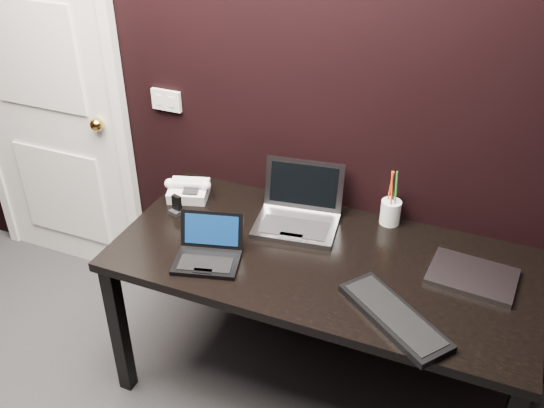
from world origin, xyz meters
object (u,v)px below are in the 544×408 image
at_px(door, 44,93).
at_px(netbook, 208,253).
at_px(silver_laptop, 298,214).
at_px(desk_phone, 189,190).
at_px(mobile_phone, 176,207).
at_px(pen_cup, 391,211).
at_px(ext_keyboard, 394,316).
at_px(desk, 321,272).
at_px(closed_laptop, 472,276).

bearing_deg(door, netbook, -24.68).
bearing_deg(silver_laptop, desk_phone, 179.37).
xyz_separation_m(mobile_phone, pen_cup, (0.90, 0.29, 0.03)).
bearing_deg(silver_laptop, ext_keyboard, -39.56).
distance_m(desk, closed_laptop, 0.59).
xyz_separation_m(netbook, ext_keyboard, (0.77, -0.06, -0.02)).
relative_size(netbook, closed_laptop, 0.90).
xyz_separation_m(door, silver_laptop, (1.47, -0.19, -0.26)).
bearing_deg(ext_keyboard, closed_laptop, 56.08).
distance_m(silver_laptop, closed_laptop, 0.76).
relative_size(closed_laptop, mobile_phone, 3.81).
distance_m(netbook, ext_keyboard, 0.77).
distance_m(door, closed_laptop, 2.26).
xyz_separation_m(silver_laptop, mobile_phone, (-0.53, -0.13, -0.01)).
height_order(netbook, closed_laptop, netbook).
bearing_deg(silver_laptop, netbook, -122.40).
distance_m(netbook, silver_laptop, 0.45).
bearing_deg(silver_laptop, pen_cup, 23.27).
bearing_deg(desk, desk_phone, 164.87).
relative_size(silver_laptop, desk_phone, 1.76).
bearing_deg(door, mobile_phone, -18.75).
bearing_deg(closed_laptop, desk, -170.84).
relative_size(netbook, pen_cup, 1.19).
bearing_deg(door, desk_phone, -10.99).
bearing_deg(silver_laptop, desk, -47.07).
bearing_deg(netbook, pen_cup, 41.42).
bearing_deg(netbook, desk, 24.56).
height_order(closed_laptop, mobile_phone, mobile_phone).
distance_m(door, silver_laptop, 1.51).
relative_size(door, netbook, 6.97).
xyz_separation_m(ext_keyboard, pen_cup, (-0.16, 0.59, 0.05)).
bearing_deg(mobile_phone, ext_keyboard, -15.90).
xyz_separation_m(desk, pen_cup, (0.19, 0.35, 0.14)).
distance_m(mobile_phone, pen_cup, 0.95).
height_order(desk, closed_laptop, closed_laptop).
distance_m(door, mobile_phone, 1.03).
relative_size(desk_phone, pen_cup, 0.87).
distance_m(closed_laptop, pen_cup, 0.46).
distance_m(silver_laptop, ext_keyboard, 0.68).
bearing_deg(closed_laptop, desk_phone, 175.52).
bearing_deg(netbook, closed_laptop, 15.92).
xyz_separation_m(ext_keyboard, closed_laptop, (0.23, 0.34, -0.00)).
distance_m(silver_laptop, mobile_phone, 0.55).
height_order(door, ext_keyboard, door).
bearing_deg(netbook, desk_phone, 128.32).
distance_m(desk, silver_laptop, 0.29).
relative_size(desk, ext_keyboard, 3.71).
bearing_deg(closed_laptop, pen_cup, 146.49).
height_order(door, pen_cup, door).
xyz_separation_m(door, closed_laptop, (2.23, -0.28, -0.29)).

